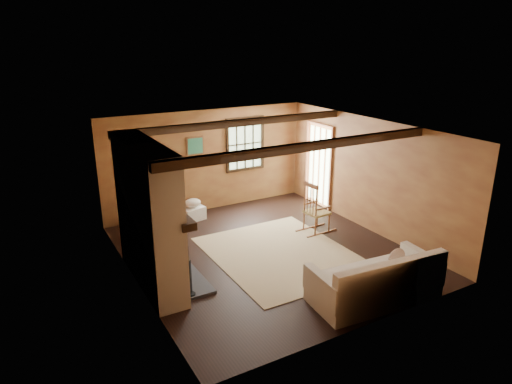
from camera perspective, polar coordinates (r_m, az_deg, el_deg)
ground at (r=8.91m, az=1.33°, el=-7.53°), size 5.50×5.50×0.00m
room_envelope at (r=8.64m, az=1.80°, el=3.23°), size 5.02×5.52×2.44m
fireplace at (r=7.65m, az=-13.11°, el=-3.53°), size 1.02×2.30×2.40m
rug at (r=8.85m, az=3.12°, el=-7.72°), size 2.50×3.00×0.01m
rocking_chair at (r=9.73m, az=7.44°, el=-2.36°), size 0.83×0.48×1.11m
sofa at (r=7.50m, az=14.85°, el=-11.02°), size 2.13×1.09×0.83m
firewood_pile at (r=10.41m, az=-14.89°, el=-3.56°), size 0.59×0.11×0.21m
laundry_basket at (r=10.50m, az=-7.90°, el=-2.65°), size 0.56×0.47×0.30m
basket_pillow at (r=10.41m, az=-7.96°, el=-1.37°), size 0.47×0.41×0.20m
armchair at (r=9.81m, az=-12.91°, el=-2.87°), size 1.22×1.21×0.82m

